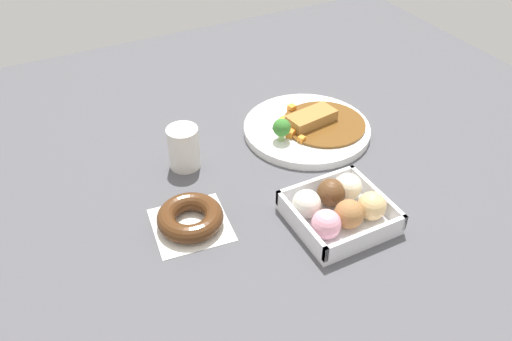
{
  "coord_description": "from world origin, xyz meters",
  "views": [
    {
      "loc": [
        -0.43,
        -0.68,
        0.67
      ],
      "look_at": [
        -0.06,
        0.04,
        0.03
      ],
      "focal_mm": 36.67,
      "sensor_mm": 36.0,
      "label": 1
    }
  ],
  "objects_px": {
    "coffee_mug": "(184,148)",
    "donut_box": "(339,208)",
    "curry_plate": "(308,127)",
    "chocolate_ring_donut": "(190,218)"
  },
  "relations": [
    {
      "from": "chocolate_ring_donut",
      "to": "coffee_mug",
      "type": "relative_size",
      "value": 1.65
    },
    {
      "from": "curry_plate",
      "to": "coffee_mug",
      "type": "distance_m",
      "value": 0.29
    },
    {
      "from": "curry_plate",
      "to": "donut_box",
      "type": "height_order",
      "value": "curry_plate"
    },
    {
      "from": "donut_box",
      "to": "coffee_mug",
      "type": "relative_size",
      "value": 1.89
    },
    {
      "from": "coffee_mug",
      "to": "donut_box",
      "type": "bearing_deg",
      "value": -56.25
    },
    {
      "from": "curry_plate",
      "to": "chocolate_ring_donut",
      "type": "height_order",
      "value": "curry_plate"
    },
    {
      "from": "donut_box",
      "to": "coffee_mug",
      "type": "height_order",
      "value": "coffee_mug"
    },
    {
      "from": "donut_box",
      "to": "chocolate_ring_donut",
      "type": "distance_m",
      "value": 0.27
    },
    {
      "from": "curry_plate",
      "to": "chocolate_ring_donut",
      "type": "distance_m",
      "value": 0.38
    },
    {
      "from": "chocolate_ring_donut",
      "to": "donut_box",
      "type": "bearing_deg",
      "value": -24.51
    }
  ]
}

